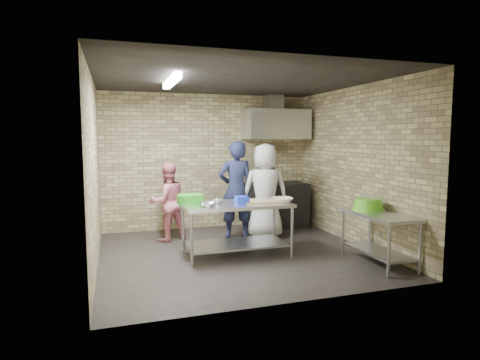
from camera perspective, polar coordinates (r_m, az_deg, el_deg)
name	(u,v)px	position (r m, az deg, el deg)	size (l,w,h in m)	color
floor	(238,253)	(6.43, -0.31, -10.46)	(4.20, 4.20, 0.00)	black
ceiling	(238,80)	(6.22, -0.33, 14.12)	(4.20, 4.20, 0.00)	black
back_wall	(208,162)	(8.11, -4.54, 2.66)	(4.20, 0.06, 2.70)	tan
front_wall	(293,182)	(4.32, 7.60, -0.32)	(4.20, 0.06, 2.70)	tan
left_wall	(94,172)	(5.91, -20.16, 1.06)	(0.06, 4.00, 2.70)	tan
right_wall	(355,166)	(7.09, 16.11, 1.96)	(0.06, 4.00, 2.70)	tan
prep_table	(237,229)	(6.23, -0.49, -7.07)	(1.65, 0.82, 0.82)	silver
side_counter	(379,238)	(6.18, 19.21, -7.88)	(0.60, 1.20, 0.75)	silver
stove	(276,205)	(8.29, 5.21, -3.54)	(1.20, 0.70, 0.90)	black
range_hood	(276,124)	(8.23, 5.19, 7.92)	(1.30, 0.60, 0.60)	silver
hood_duct	(273,103)	(8.39, 4.81, 10.97)	(0.35, 0.30, 0.30)	#A5A8AD
wall_shelf	(286,133)	(8.52, 6.55, 6.63)	(0.80, 0.20, 0.04)	#3F2B19
fluorescent_fixture	(172,81)	(6.00, -9.76, 13.76)	(0.10, 1.25, 0.08)	white
green_crate	(190,199)	(6.09, -7.15, -2.77)	(0.37, 0.27, 0.15)	green
blue_tub	(242,200)	(6.06, 0.23, -2.89)	(0.18, 0.18, 0.12)	#1A35C5
cutting_board	(258,201)	(6.24, 2.63, -3.07)	(0.50, 0.38, 0.03)	tan
mixing_bowl_a	(208,205)	(5.83, -4.63, -3.55)	(0.26, 0.26, 0.06)	silver
mixing_bowl_b	(217,202)	(6.11, -3.33, -3.10)	(0.20, 0.20, 0.06)	silver
ceramic_bowl	(282,200)	(6.25, 6.06, -2.85)	(0.32, 0.32, 0.08)	beige
green_basin	(368,204)	(6.27, 17.84, -3.33)	(0.46, 0.46, 0.17)	#59C626
bottle_red	(275,128)	(8.42, 4.99, 7.40)	(0.07, 0.07, 0.18)	#B22619
bottle_green	(292,129)	(8.58, 7.48, 7.25)	(0.06, 0.06, 0.15)	green
man_navy	(236,190)	(7.22, -0.58, -1.43)	(0.65, 0.42, 1.77)	#151836
woman_pink	(167,202)	(7.19, -10.34, -3.07)	(0.68, 0.53, 1.40)	#D16E7B
woman_white	(265,191)	(7.27, 3.62, -1.57)	(0.84, 0.55, 1.73)	silver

